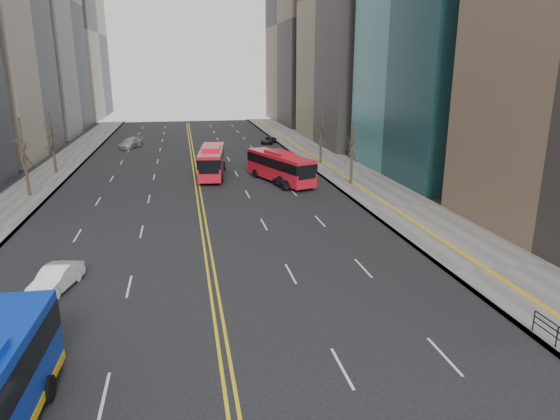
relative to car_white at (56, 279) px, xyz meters
name	(u,v)px	position (x,y,z in m)	size (l,w,h in m)	color
sidewalk_right	(349,174)	(26.09, 26.73, -0.60)	(7.00, 130.00, 0.15)	slate
sidewalk_left	(35,187)	(-7.91, 26.73, -0.60)	(5.00, 130.00, 0.15)	slate
centerline	(194,164)	(8.59, 36.73, -0.67)	(0.55, 100.00, 0.01)	gold
street_trees	(112,155)	(1.41, 16.28, 4.20)	(35.20, 47.20, 7.60)	#32261E
red_bus_near	(212,160)	(10.45, 29.00, 1.23)	(3.76, 11.00, 3.43)	red
red_bus_far	(280,165)	(17.44, 24.30, 1.20)	(5.84, 10.79, 3.37)	red
car_white	(56,279)	(0.00, 0.00, 0.00)	(1.44, 4.12, 1.36)	white
car_dark_mid	(285,181)	(17.47, 21.99, 0.00)	(1.59, 3.96, 1.35)	black
car_silver	(130,143)	(-0.63, 52.29, 0.06)	(2.07, 5.09, 1.48)	#97989D
car_dark_far	(268,140)	(21.09, 52.82, -0.14)	(1.79, 3.88, 1.08)	black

